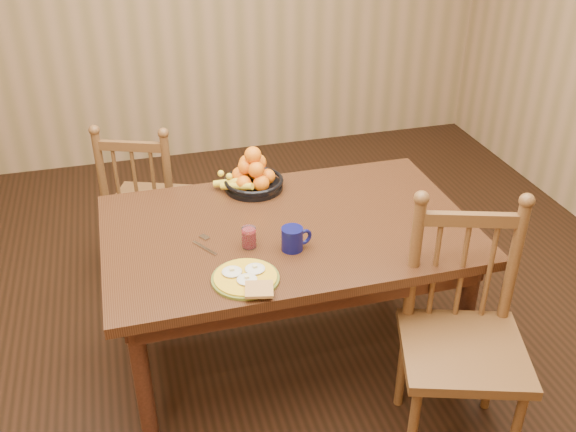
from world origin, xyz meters
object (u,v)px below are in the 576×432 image
object	(u,v)px
breakfast_plate	(246,278)
chair_far	(148,203)
dining_table	(288,242)
coffee_mug	(293,238)
fruit_bowl	(252,176)
chair_near	(462,339)

from	to	relation	value
breakfast_plate	chair_far	bearing A→B (deg)	103.69
dining_table	breakfast_plate	bearing A→B (deg)	-127.00
coffee_mug	fruit_bowl	distance (m)	0.57
dining_table	chair_near	xyz separation A→B (m)	(0.54, -0.63, -0.15)
chair_far	coffee_mug	xyz separation A→B (m)	(0.54, -1.08, 0.34)
dining_table	chair_near	world-z (taller)	chair_near
breakfast_plate	chair_near	bearing A→B (deg)	-19.60
fruit_bowl	dining_table	bearing A→B (deg)	-79.18
chair_far	fruit_bowl	xyz separation A→B (m)	(0.49, -0.51, 0.35)
dining_table	chair_far	bearing A→B (deg)	122.32
coffee_mug	breakfast_plate	bearing A→B (deg)	-144.79
dining_table	chair_near	bearing A→B (deg)	-49.60
chair_near	breakfast_plate	bearing A→B (deg)	178.59
dining_table	coffee_mug	bearing A→B (deg)	-98.70
breakfast_plate	coffee_mug	bearing A→B (deg)	35.21
dining_table	coffee_mug	world-z (taller)	coffee_mug
chair_far	dining_table	bearing A→B (deg)	143.55
breakfast_plate	coffee_mug	distance (m)	0.29
chair_far	fruit_bowl	bearing A→B (deg)	155.18
coffee_mug	chair_far	bearing A→B (deg)	116.52
dining_table	chair_far	distance (m)	1.08
chair_far	coffee_mug	distance (m)	1.25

